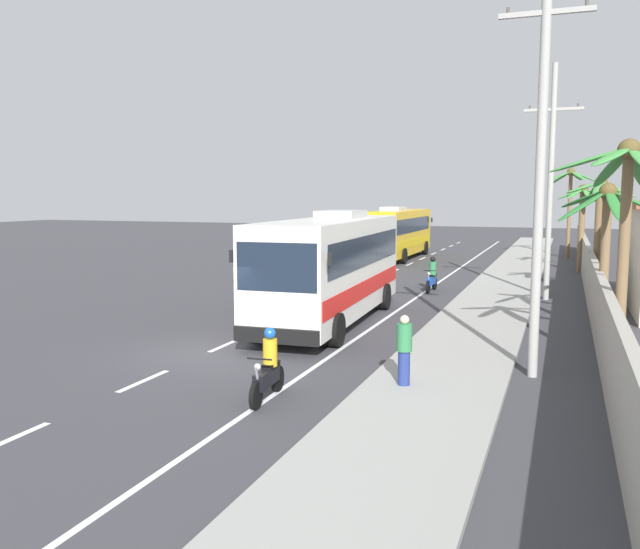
{
  "coord_description": "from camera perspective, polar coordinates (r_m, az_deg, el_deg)",
  "views": [
    {
      "loc": [
        9.5,
        -16.4,
        4.51
      ],
      "look_at": [
        1.37,
        5.39,
        1.7
      ],
      "focal_mm": 36.91,
      "sensor_mm": 36.0,
      "label": 1
    }
  ],
  "objects": [
    {
      "name": "pedestrian_near_kerb",
      "position": [
        15.36,
        7.31,
        -6.4
      ],
      "size": [
        0.36,
        0.36,
        1.64
      ],
      "rotation": [
        0.0,
        0.0,
        0.99
      ],
      "color": "navy",
      "rests_on": "sidewalk_kerb"
    },
    {
      "name": "boundary_wall",
      "position": [
        30.62,
        22.37,
        -0.15
      ],
      "size": [
        0.24,
        60.0,
        2.07
      ],
      "primitive_type": "cube",
      "color": "#9E998E",
      "rests_on": "ground"
    },
    {
      "name": "palm_third",
      "position": [
        41.34,
        21.76,
        5.04
      ],
      "size": [
        2.9,
        2.63,
        5.14
      ],
      "color": "brown",
      "rests_on": "ground"
    },
    {
      "name": "palm_fourth",
      "position": [
        18.18,
        24.97,
        5.83
      ],
      "size": [
        3.69,
        3.42,
        5.91
      ],
      "color": "brown",
      "rests_on": "ground"
    },
    {
      "name": "ground_plane",
      "position": [
        19.48,
        -9.43,
        -6.59
      ],
      "size": [
        160.0,
        160.0,
        0.0
      ],
      "primitive_type": "plane",
      "color": "#3A3A3F"
    },
    {
      "name": "sidewalk_kerb",
      "position": [
        26.91,
        14.43,
        -2.83
      ],
      "size": [
        3.2,
        90.0,
        0.14
      ],
      "primitive_type": "cube",
      "color": "#999993",
      "rests_on": "ground"
    },
    {
      "name": "palm_nearest",
      "position": [
        31.37,
        23.05,
        4.86
      ],
      "size": [
        2.96,
        2.94,
        5.32
      ],
      "color": "brown",
      "rests_on": "ground"
    },
    {
      "name": "utility_pole_nearest",
      "position": [
        16.91,
        18.57,
        9.0
      ],
      "size": [
        2.18,
        0.24,
        10.07
      ],
      "color": "#9E9E99",
      "rests_on": "ground"
    },
    {
      "name": "palm_farthest",
      "position": [
        23.04,
        23.55,
        3.9
      ],
      "size": [
        3.38,
        3.56,
        4.91
      ],
      "color": "brown",
      "rests_on": "ground"
    },
    {
      "name": "coach_bus_foreground",
      "position": [
        23.27,
        0.97,
        0.83
      ],
      "size": [
        3.37,
        10.72,
        3.95
      ],
      "color": "silver",
      "rests_on": "ground"
    },
    {
      "name": "lane_markings",
      "position": [
        32.01,
        7.1,
        -1.25
      ],
      "size": [
        3.6,
        71.0,
        0.01
      ],
      "color": "white",
      "rests_on": "ground"
    },
    {
      "name": "motorcycle_beside_bus",
      "position": [
        31.41,
        9.67,
        -0.24
      ],
      "size": [
        0.56,
        1.96,
        1.65
      ],
      "color": "black",
      "rests_on": "ground"
    },
    {
      "name": "motorcycle_trailing",
      "position": [
        14.76,
        -4.52,
        -8.3
      ],
      "size": [
        0.56,
        1.96,
        1.59
      ],
      "color": "black",
      "rests_on": "ground"
    },
    {
      "name": "coach_bus_far_lane",
      "position": [
        47.16,
        6.77,
        3.71
      ],
      "size": [
        2.91,
        11.3,
        3.72
      ],
      "color": "gold",
      "rests_on": "ground"
    },
    {
      "name": "palm_second",
      "position": [
        50.5,
        20.9,
        6.77
      ],
      "size": [
        3.69,
        3.93,
        6.43
      ],
      "color": "brown",
      "rests_on": "ground"
    },
    {
      "name": "utility_pole_mid",
      "position": [
        29.91,
        19.37,
        7.8
      ],
      "size": [
        2.4,
        0.24,
        10.0
      ],
      "color": "#9E9E99",
      "rests_on": "ground"
    }
  ]
}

